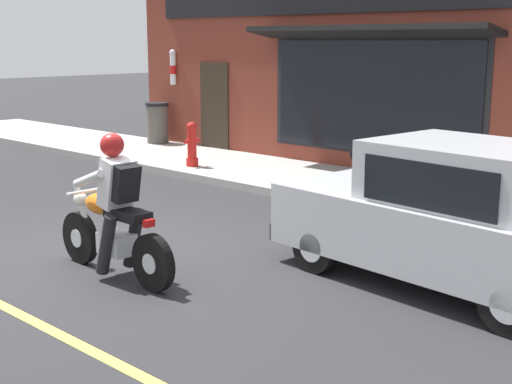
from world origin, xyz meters
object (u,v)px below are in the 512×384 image
at_px(fire_hydrant, 192,145).
at_px(motorcycle_with_rider, 114,218).
at_px(traffic_cone, 500,198).
at_px(car_hatchback, 451,217).
at_px(trash_bin, 158,123).

bearing_deg(fire_hydrant, motorcycle_with_rider, -139.38).
height_order(motorcycle_with_rider, traffic_cone, motorcycle_with_rider).
bearing_deg(car_hatchback, fire_hydrant, 69.74).
xyz_separation_m(motorcycle_with_rider, car_hatchback, (2.26, -2.85, 0.09)).
xyz_separation_m(motorcycle_with_rider, trash_bin, (6.46, 7.22, -0.04)).
distance_m(motorcycle_with_rider, fire_hydrant, 6.38).
xyz_separation_m(fire_hydrant, trash_bin, (1.62, 3.07, 0.06)).
distance_m(motorcycle_with_rider, trash_bin, 9.69).
height_order(motorcycle_with_rider, fire_hydrant, motorcycle_with_rider).
bearing_deg(trash_bin, traffic_cone, -99.06).
xyz_separation_m(motorcycle_with_rider, fire_hydrant, (4.84, 4.15, -0.11)).
xyz_separation_m(car_hatchback, trash_bin, (4.21, 10.07, -0.13)).
bearing_deg(fire_hydrant, traffic_cone, -88.91).
xyz_separation_m(traffic_cone, fire_hydrant, (-0.12, 6.34, 0.14)).
bearing_deg(motorcycle_with_rider, trash_bin, 48.17).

